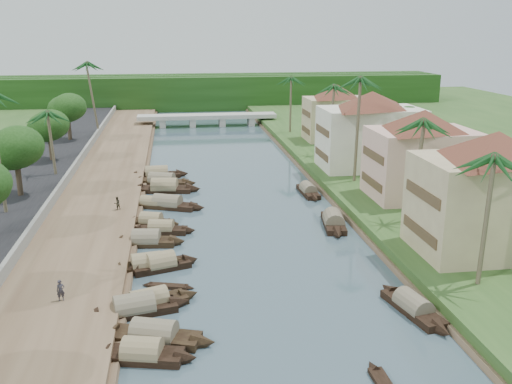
{
  "coord_description": "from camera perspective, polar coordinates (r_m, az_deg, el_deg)",
  "views": [
    {
      "loc": [
        -6.77,
        -43.85,
        19.37
      ],
      "look_at": [
        1.87,
        15.61,
        2.0
      ],
      "focal_mm": 40.0,
      "sensor_mm": 36.0,
      "label": 1
    }
  ],
  "objects": [
    {
      "name": "left_bank",
      "position": [
        67.25,
        -15.81,
        -0.89
      ],
      "size": [
        10.0,
        180.0,
        0.8
      ],
      "primitive_type": "cube",
      "color": "brown",
      "rests_on": "ground"
    },
    {
      "name": "sampan_16",
      "position": [
        69.07,
        5.24,
        0.12
      ],
      "size": [
        1.84,
        7.78,
        1.93
      ],
      "rotation": [
        0.0,
        0.0,
        1.62
      ],
      "color": "black",
      "rests_on": "ground"
    },
    {
      "name": "sampan_7",
      "position": [
        56.57,
        -9.46,
        -3.69
      ],
      "size": [
        7.11,
        2.62,
        1.9
      ],
      "rotation": [
        0.0,
        0.0,
        -0.18
      ],
      "color": "black",
      "rests_on": "ground"
    },
    {
      "name": "sampan_4",
      "position": [
        48.53,
        -10.87,
        -7.18
      ],
      "size": [
        7.38,
        2.83,
        2.08
      ],
      "rotation": [
        0.0,
        0.0,
        0.18
      ],
      "color": "black",
      "rests_on": "ground"
    },
    {
      "name": "canoe_2",
      "position": [
        70.6,
        -10.06,
        0.03
      ],
      "size": [
        5.2,
        1.13,
        0.75
      ],
      "rotation": [
        0.0,
        0.0,
        -0.08
      ],
      "color": "black",
      "rests_on": "ground"
    },
    {
      "name": "palm_0",
      "position": [
        42.77,
        22.58,
        2.98
      ],
      "size": [
        3.2,
        3.2,
        11.13
      ],
      "color": "brown",
      "rests_on": "ground"
    },
    {
      "name": "tree_3",
      "position": [
        67.58,
        -22.93,
        4.02
      ],
      "size": [
        5.51,
        5.51,
        7.62
      ],
      "color": "#473729",
      "rests_on": "ground"
    },
    {
      "name": "sampan_9",
      "position": [
        64.27,
        -8.85,
        -1.23
      ],
      "size": [
        8.98,
        5.09,
        2.27
      ],
      "rotation": [
        0.0,
        0.0,
        -0.4
      ],
      "color": "black",
      "rests_on": "ground"
    },
    {
      "name": "sampan_13",
      "position": [
        77.68,
        -9.89,
        1.76
      ],
      "size": [
        8.76,
        2.3,
        2.36
      ],
      "rotation": [
        0.0,
        0.0,
        0.04
      ],
      "color": "black",
      "rests_on": "ground"
    },
    {
      "name": "road",
      "position": [
        68.85,
        -22.84,
        -0.91
      ],
      "size": [
        8.0,
        180.0,
        1.4
      ],
      "primitive_type": "cube",
      "color": "black",
      "rests_on": "ground"
    },
    {
      "name": "person_far",
      "position": [
        61.99,
        -13.72,
        -1.1
      ],
      "size": [
        0.87,
        0.85,
        1.42
      ],
      "primitive_type": "imported",
      "rotation": [
        0.0,
        0.0,
        3.84
      ],
      "color": "#353125",
      "rests_on": "left_bank"
    },
    {
      "name": "building_mid",
      "position": [
        65.1,
        16.24,
        3.74
      ],
      "size": [
        14.11,
        14.11,
        9.7
      ],
      "color": "#DBAA9B",
      "rests_on": "right_bank"
    },
    {
      "name": "palm_8",
      "position": [
        105.62,
        -16.09,
        12.13
      ],
      "size": [
        3.2,
        3.2,
        13.6
      ],
      "color": "brown",
      "rests_on": "ground"
    },
    {
      "name": "building_far",
      "position": [
        77.43,
        11.36,
        6.15
      ],
      "size": [
        15.59,
        15.59,
        10.2
      ],
      "color": "white",
      "rests_on": "right_bank"
    },
    {
      "name": "sampan_12",
      "position": [
        74.19,
        -9.42,
        1.1
      ],
      "size": [
        9.46,
        4.55,
        2.23
      ],
      "rotation": [
        0.0,
        0.0,
        -0.32
      ],
      "color": "black",
      "rests_on": "ground"
    },
    {
      "name": "treeline",
      "position": [
        144.83,
        -5.62,
        9.96
      ],
      "size": [
        120.0,
        14.0,
        8.0
      ],
      "color": "#16360E",
      "rests_on": "ground"
    },
    {
      "name": "sampan_2",
      "position": [
        42.34,
        -10.63,
        -10.78
      ],
      "size": [
        7.75,
        3.98,
        2.05
      ],
      "rotation": [
        0.0,
        0.0,
        0.34
      ],
      "color": "black",
      "rests_on": "ground"
    },
    {
      "name": "tree_6",
      "position": [
        79.86,
        14.61,
        6.67
      ],
      "size": [
        4.87,
        4.87,
        7.87
      ],
      "color": "#473729",
      "rests_on": "ground"
    },
    {
      "name": "sampan_3",
      "position": [
        41.63,
        -12.05,
        -11.35
      ],
      "size": [
        8.37,
        3.48,
        2.21
      ],
      "rotation": [
        0.0,
        0.0,
        0.23
      ],
      "color": "black",
      "rests_on": "ground"
    },
    {
      "name": "retaining_wall",
      "position": [
        67.69,
        -19.39,
        -0.25
      ],
      "size": [
        0.4,
        180.0,
        1.1
      ],
      "primitive_type": "cube",
      "color": "gray",
      "rests_on": "left_bank"
    },
    {
      "name": "tree_4",
      "position": [
        84.75,
        -20.01,
        6.19
      ],
      "size": [
        5.0,
        5.0,
        6.88
      ],
      "color": "#473729",
      "rests_on": "ground"
    },
    {
      "name": "ground",
      "position": [
        48.42,
        0.47,
        -7.46
      ],
      "size": [
        220.0,
        220.0,
        0.0
      ],
      "primitive_type": "plane",
      "color": "#3E525D",
      "rests_on": "ground"
    },
    {
      "name": "palm_6",
      "position": [
        75.64,
        -19.97,
        7.37
      ],
      "size": [
        3.2,
        3.2,
        9.43
      ],
      "color": "brown",
      "rests_on": "ground"
    },
    {
      "name": "sampan_8",
      "position": [
        58.9,
        -10.44,
        -2.93
      ],
      "size": [
        6.34,
        3.38,
        1.96
      ],
      "rotation": [
        0.0,
        0.0,
        -0.33
      ],
      "color": "black",
      "rests_on": "ground"
    },
    {
      "name": "sampan_1",
      "position": [
        36.43,
        -11.29,
        -15.58
      ],
      "size": [
        7.07,
        3.17,
        2.08
      ],
      "rotation": [
        0.0,
        0.0,
        -0.24
      ],
      "color": "black",
      "rests_on": "ground"
    },
    {
      "name": "sampan_11",
      "position": [
        70.73,
        -9.13,
        0.38
      ],
      "size": [
        9.33,
        3.38,
        2.57
      ],
      "rotation": [
        0.0,
        0.0,
        -0.15
      ],
      "color": "black",
      "rests_on": "ground"
    },
    {
      "name": "building_distant",
      "position": [
        96.62,
        7.98,
        7.94
      ],
      "size": [
        12.62,
        12.62,
        9.2
      ],
      "color": "#CCBB89",
      "rests_on": "right_bank"
    },
    {
      "name": "building_near",
      "position": [
        50.83,
        22.53,
        0.06
      ],
      "size": [
        14.85,
        14.85,
        10.2
      ],
      "color": "#CCBB89",
      "rests_on": "right_bank"
    },
    {
      "name": "sampan_15",
      "position": [
        58.38,
        7.76,
        -2.97
      ],
      "size": [
        3.02,
        8.75,
        2.29
      ],
      "rotation": [
        0.0,
        0.0,
        1.42
      ],
      "color": "black",
      "rests_on": "ground"
    },
    {
      "name": "sampan_10",
      "position": [
        64.8,
        -10.47,
        -1.17
      ],
      "size": [
        6.45,
        3.59,
        1.83
      ],
      "rotation": [
        0.0,
        0.0,
        -0.37
      ],
      "color": "black",
      "rests_on": "ground"
    },
    {
      "name": "canoe_1",
      "position": [
        45.17,
        -8.79,
        -9.34
      ],
      "size": [
        4.26,
        1.84,
        0.68
      ],
      "rotation": [
        0.0,
        0.0,
        -0.28
      ],
      "color": "black",
      "rests_on": "ground"
    },
    {
      "name": "sampan_6",
      "position": [
        53.82,
        -10.92,
        -4.8
      ],
      "size": [
        7.54,
        2.6,
        2.21
      ],
      "rotation": [
        0.0,
        0.0,
        -0.12
      ],
      "color": "black",
      "rests_on": "ground"
    },
    {
      "name": "right_bank",
      "position": [
        71.37,
        13.22,
        0.44
      ],
      "size": [
        16.0,
        180.0,
        1.2
      ],
      "primitive_type": "cube",
      "color": "#2B4B1E",
      "rests_on": "ground"
    },
    {
      "name": "palm_7",
      "position": [
        102.58,
        3.52,
        11.21
      ],
      "size": [
        3.2,
        3.2,
        11.22
      ],
      "color": "brown",
      "rests_on": "ground"
    },
    {
      "name": "palm_3",
      "position": [
        84.37,
        7.56,
        10.32
      ],
      "size": [
        3.2,
        3.2,
        11.63
      ],
      "color": "brown",
      "rests_on": "ground"
    },
    {
      "name": "palm_1",
      "position": [
        55.87,
        16.01,
        6.6
      ],
      "size": [
        3.2,
        3.2,
        11.3
      ],
      "color": "brown",
      "rests_on": "ground"
    },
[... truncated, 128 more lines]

